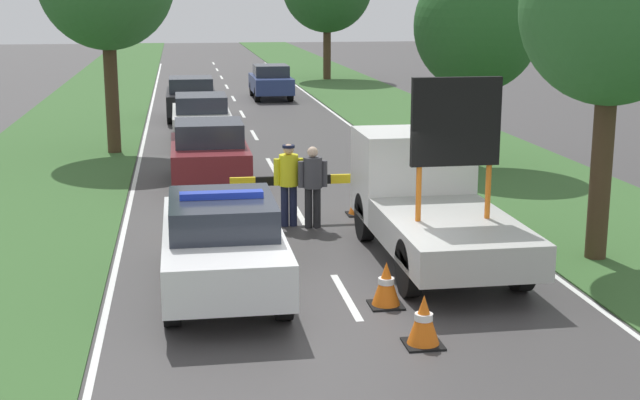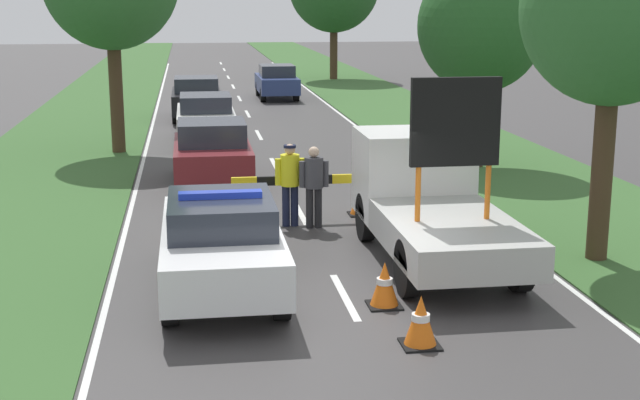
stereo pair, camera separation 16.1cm
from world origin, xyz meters
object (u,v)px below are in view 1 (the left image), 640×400
at_px(police_car, 222,242).
at_px(roadside_tree_near_right, 477,26).
at_px(traffic_cone_lane_edge, 386,284).
at_px(work_truck, 428,198).
at_px(pedestrian_civilian, 313,180).
at_px(road_barrier, 306,183).
at_px(police_officer, 289,178).
at_px(traffic_cone_centre_front, 424,321).
at_px(queued_car_sedan_black, 191,98).
at_px(queued_car_wagon_maroon, 209,151).
at_px(roadside_tree_mid_right, 613,10).
at_px(queued_car_hatch_blue, 271,81).
at_px(traffic_cone_near_truck, 178,224).
at_px(traffic_cone_near_police, 447,199).
at_px(queued_car_van_white, 201,118).
at_px(traffic_cone_behind_barrier, 359,199).

relative_size(police_car, roadside_tree_near_right, 0.83).
bearing_deg(traffic_cone_lane_edge, work_truck, 62.21).
distance_m(pedestrian_civilian, roadside_tree_near_right, 8.41).
height_order(road_barrier, police_officer, police_officer).
relative_size(traffic_cone_centre_front, roadside_tree_near_right, 0.13).
xyz_separation_m(traffic_cone_lane_edge, queued_car_sedan_black, (-2.54, 21.92, 0.47)).
relative_size(traffic_cone_lane_edge, queued_car_wagon_maroon, 0.18).
bearing_deg(traffic_cone_centre_front, traffic_cone_lane_edge, 95.02).
relative_size(work_truck, queued_car_wagon_maroon, 1.35).
relative_size(traffic_cone_centre_front, roadside_tree_mid_right, 0.12).
relative_size(police_car, queued_car_sedan_black, 1.12).
height_order(pedestrian_civilian, traffic_cone_lane_edge, pedestrian_civilian).
distance_m(police_car, queued_car_wagon_maroon, 8.53).
bearing_deg(queued_car_hatch_blue, pedestrian_civilian, 86.14).
bearing_deg(traffic_cone_near_truck, police_officer, 18.34).
xyz_separation_m(traffic_cone_near_police, roadside_tree_mid_right, (1.60, -3.77, 4.05)).
relative_size(traffic_cone_near_truck, traffic_cone_lane_edge, 0.93).
height_order(work_truck, pedestrian_civilian, work_truck).
distance_m(road_barrier, pedestrian_civilian, 0.66).
bearing_deg(traffic_cone_near_police, pedestrian_civilian, -165.58).
bearing_deg(traffic_cone_near_police, traffic_cone_near_truck, -167.15).
distance_m(queued_car_van_white, roadside_tree_near_right, 9.42).
bearing_deg(police_officer, traffic_cone_near_truck, 18.38).
xyz_separation_m(queued_car_van_white, roadside_tree_mid_right, (6.59, -14.06, 3.55)).
bearing_deg(queued_car_van_white, traffic_cone_centre_front, 98.01).
distance_m(queued_car_van_white, roadside_tree_mid_right, 15.93).
bearing_deg(traffic_cone_lane_edge, traffic_cone_near_police, 64.58).
height_order(work_truck, queued_car_wagon_maroon, work_truck).
distance_m(pedestrian_civilian, traffic_cone_behind_barrier, 1.61).
xyz_separation_m(police_car, queued_car_sedan_black, (-0.14, 20.83, -0.01)).
bearing_deg(traffic_cone_behind_barrier, traffic_cone_near_truck, -159.03).
distance_m(work_truck, police_officer, 3.31).
relative_size(police_officer, roadside_tree_mid_right, 0.28).
xyz_separation_m(pedestrian_civilian, traffic_cone_lane_edge, (0.40, -4.83, -0.63)).
xyz_separation_m(traffic_cone_behind_barrier, queued_car_sedan_black, (-3.28, 16.15, 0.47)).
height_order(traffic_cone_near_police, traffic_cone_near_truck, traffic_cone_near_truck).
bearing_deg(queued_car_wagon_maroon, traffic_cone_behind_barrier, 128.34).
bearing_deg(police_car, road_barrier, 70.90).
bearing_deg(traffic_cone_near_police, traffic_cone_behind_barrier, 175.45).
relative_size(traffic_cone_near_truck, queued_car_wagon_maroon, 0.17).
relative_size(police_car, police_officer, 2.74).
bearing_deg(roadside_tree_near_right, queued_car_van_white, 144.29).
relative_size(traffic_cone_near_police, queued_car_sedan_black, 0.15).
height_order(traffic_cone_centre_front, queued_car_hatch_blue, queued_car_hatch_blue).
bearing_deg(queued_car_van_white, roadside_tree_mid_right, 115.13).
bearing_deg(traffic_cone_near_truck, roadside_tree_mid_right, -18.44).
bearing_deg(roadside_tree_mid_right, road_barrier, 142.61).
height_order(police_car, queued_car_wagon_maroon, police_car).
bearing_deg(queued_car_wagon_maroon, queued_car_van_white, -89.80).
distance_m(traffic_cone_near_police, queued_car_sedan_black, 17.12).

